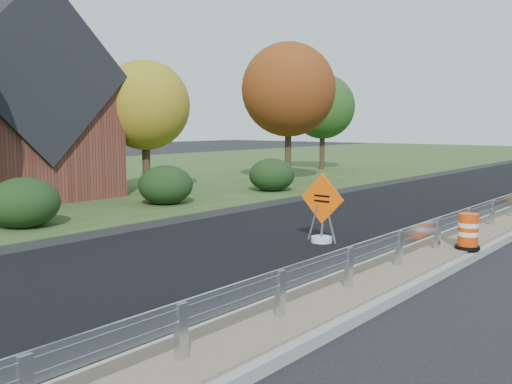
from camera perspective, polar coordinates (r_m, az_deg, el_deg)
The scene contains 11 objects.
ground at distance 15.68m, azimuth 20.34°, elevation -4.91°, with size 140.00×140.00×0.00m, color black.
grass_verge_near at distance 38.07m, azimuth -10.30°, elevation 2.09°, with size 30.00×120.00×0.03m, color #31431C.
milled_overlay at distance 26.45m, azimuth 18.43°, elevation -0.19°, with size 7.20×120.00×0.01m, color black.
hedge_south at distance 18.22m, azimuth -22.20°, elevation -0.98°, with size 2.09×2.09×1.52m, color black.
hedge_mid at distance 22.07m, azimuth -9.04°, elevation 0.72°, with size 2.09×2.09×1.52m, color black.
hedge_north at distance 26.11m, azimuth 1.58°, elevation 1.73°, with size 2.09×2.09×1.52m, color black.
tree_near_yellow at distance 25.92m, azimuth -11.04°, elevation 8.49°, with size 3.96×3.96×5.88m.
tree_near_red at distance 30.46m, azimuth 3.27°, elevation 10.17°, with size 4.95×4.95×7.35m.
tree_near_back at distance 38.72m, azimuth 6.68°, elevation 8.45°, with size 4.29×4.29×6.37m.
caution_sign at distance 14.91m, azimuth 6.60°, elevation -3.31°, with size 1.32×0.55×1.82m.
barrel_median_near at distance 13.91m, azimuth 20.44°, elevation -3.76°, with size 0.56×0.56×0.82m.
Camera 1 is at (4.91, -14.57, 3.07)m, focal length 40.00 mm.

